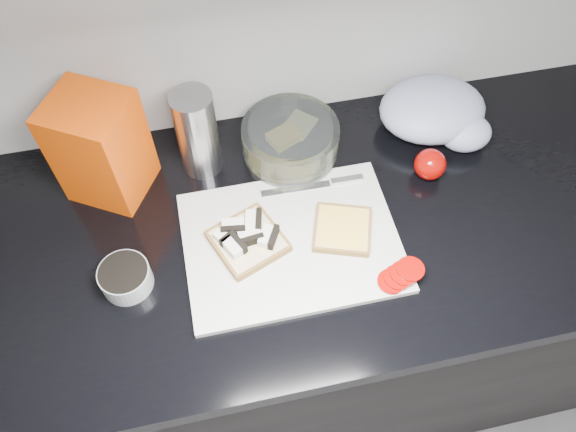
% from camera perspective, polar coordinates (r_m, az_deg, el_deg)
% --- Properties ---
extents(base_cabinet, '(3.50, 0.60, 0.86)m').
position_cam_1_polar(base_cabinet, '(1.50, -0.93, -10.83)').
color(base_cabinet, black).
rests_on(base_cabinet, ground).
extents(countertop, '(3.50, 0.64, 0.04)m').
position_cam_1_polar(countertop, '(1.10, -1.24, -1.62)').
color(countertop, black).
rests_on(countertop, base_cabinet).
extents(cutting_board, '(0.40, 0.30, 0.01)m').
position_cam_1_polar(cutting_board, '(1.06, 0.35, -2.65)').
color(cutting_board, silver).
rests_on(cutting_board, countertop).
extents(bread_left, '(0.16, 0.16, 0.04)m').
position_cam_1_polar(bread_left, '(1.04, -4.19, -2.36)').
color(bread_left, beige).
rests_on(bread_left, cutting_board).
extents(bread_right, '(0.14, 0.14, 0.02)m').
position_cam_1_polar(bread_right, '(1.06, 5.55, -1.35)').
color(bread_right, beige).
rests_on(bread_right, cutting_board).
extents(tomato_slices, '(0.10, 0.07, 0.02)m').
position_cam_1_polar(tomato_slices, '(1.03, 11.39, -5.93)').
color(tomato_slices, '#940803').
rests_on(tomato_slices, cutting_board).
extents(knife, '(0.21, 0.02, 0.01)m').
position_cam_1_polar(knife, '(1.13, 3.81, 3.31)').
color(knife, silver).
rests_on(knife, cutting_board).
extents(seed_tub, '(0.09, 0.09, 0.05)m').
position_cam_1_polar(seed_tub, '(1.04, -16.20, -5.96)').
color(seed_tub, '#A1A6A6').
rests_on(seed_tub, countertop).
extents(tub_lid, '(0.10, 0.10, 0.01)m').
position_cam_1_polar(tub_lid, '(1.10, -7.94, 0.18)').
color(tub_lid, white).
rests_on(tub_lid, countertop).
extents(glass_bowl, '(0.20, 0.20, 0.08)m').
position_cam_1_polar(glass_bowl, '(1.16, 0.23, 7.55)').
color(glass_bowl, silver).
rests_on(glass_bowl, countertop).
extents(bread_bag, '(0.19, 0.18, 0.22)m').
position_cam_1_polar(bread_bag, '(1.11, -18.50, 6.60)').
color(bread_bag, '#DC3603').
rests_on(bread_bag, countertop).
extents(steel_canister, '(0.08, 0.08, 0.19)m').
position_cam_1_polar(steel_canister, '(1.11, -9.21, 8.29)').
color(steel_canister, '#A7A7AC').
rests_on(steel_canister, countertop).
extents(grocery_bag, '(0.23, 0.21, 0.10)m').
position_cam_1_polar(grocery_bag, '(1.25, 14.89, 10.11)').
color(grocery_bag, '#98A1BB').
rests_on(grocery_bag, countertop).
extents(whole_tomatoes, '(0.06, 0.06, 0.06)m').
position_cam_1_polar(whole_tomatoes, '(1.17, 14.23, 5.10)').
color(whole_tomatoes, '#940803').
rests_on(whole_tomatoes, countertop).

